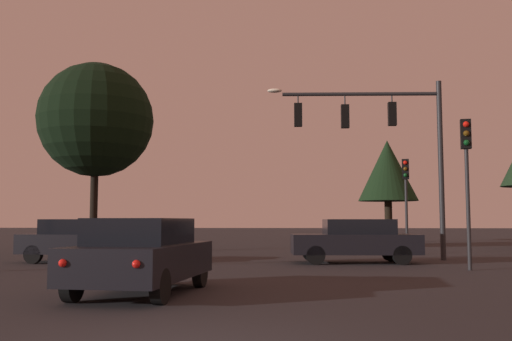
{
  "coord_description": "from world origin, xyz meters",
  "views": [
    {
      "loc": [
        1.24,
        -6.34,
        1.47
      ],
      "look_at": [
        -0.35,
        14.8,
        3.32
      ],
      "focal_mm": 40.39,
      "sensor_mm": 36.0,
      "label": 1
    }
  ],
  "objects": [
    {
      "name": "tree_left_far",
      "position": [
        7.36,
        33.97,
        4.9
      ],
      "size": [
        4.1,
        4.1,
        7.05
      ],
      "color": "black",
      "rests_on": "ground"
    },
    {
      "name": "tree_center_horizon",
      "position": [
        -8.31,
        19.83,
        6.2
      ],
      "size": [
        5.37,
        5.37,
        8.9
      ],
      "color": "black",
      "rests_on": "ground"
    },
    {
      "name": "traffic_light_corner_right",
      "position": [
        6.29,
        11.36,
        3.21
      ],
      "size": [
        0.33,
        0.37,
        4.54
      ],
      "color": "#232326",
      "rests_on": "ground"
    },
    {
      "name": "car_crossing_right",
      "position": [
        3.19,
        14.07,
        0.8
      ],
      "size": [
        4.55,
        2.17,
        1.52
      ],
      "color": "black",
      "rests_on": "ground"
    },
    {
      "name": "car_nearside_lane",
      "position": [
        -1.92,
        5.13,
        0.8
      ],
      "size": [
        2.22,
        4.3,
        1.52
      ],
      "color": "black",
      "rests_on": "ground"
    },
    {
      "name": "ground_plane",
      "position": [
        0.0,
        24.5,
        0.0
      ],
      "size": [
        168.0,
        168.0,
        0.0
      ],
      "primitive_type": "plane",
      "color": "#262326",
      "rests_on": "ground"
    },
    {
      "name": "car_crossing_left",
      "position": [
        -6.48,
        13.55,
        0.79
      ],
      "size": [
        4.3,
        2.15,
        1.52
      ],
      "color": "black",
      "rests_on": "ground"
    },
    {
      "name": "traffic_signal_mast_arm",
      "position": [
        4.49,
        15.69,
        4.82
      ],
      "size": [
        6.66,
        0.6,
        6.8
      ],
      "color": "#232326",
      "rests_on": "ground"
    },
    {
      "name": "traffic_light_corner_left",
      "position": [
        5.99,
        19.71,
        2.99
      ],
      "size": [
        0.35,
        0.38,
        4.22
      ],
      "color": "#232326",
      "rests_on": "ground"
    }
  ]
}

